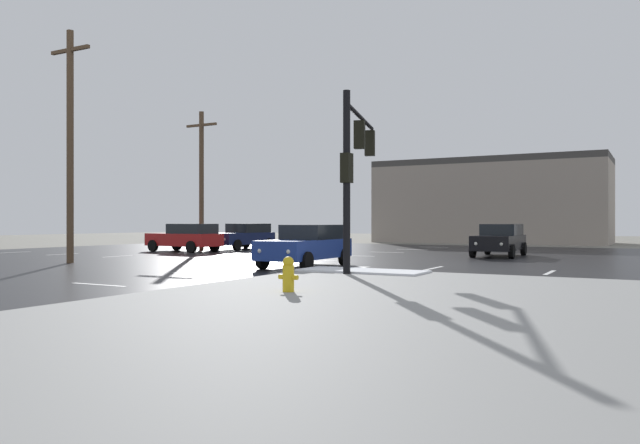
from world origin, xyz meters
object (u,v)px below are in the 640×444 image
sedan_black (500,239)px  sedan_red (186,237)px  sedan_navy (243,236)px  traffic_signal_mast (355,155)px  utility_pole_far (201,178)px  sedan_blue (307,245)px  utility_pole_mid (70,142)px  fire_hydrant (288,274)px

sedan_black → sedan_red: bearing=-77.4°
sedan_red → sedan_black: (16.59, 3.94, 0.00)m
sedan_navy → sedan_black: bearing=92.6°
traffic_signal_mast → utility_pole_far: (-15.16, 10.55, 0.46)m
sedan_blue → utility_pole_mid: 10.86m
sedan_navy → utility_pole_far: (-1.45, -2.23, 3.49)m
sedan_black → traffic_signal_mast: bearing=-8.9°
fire_hydrant → sedan_blue: size_ratio=0.17×
sedan_blue → sedan_black: size_ratio=1.00×
fire_hydrant → utility_pole_far: bearing=134.4°
utility_pole_mid → sedan_navy: bearing=94.8°
traffic_signal_mast → sedan_blue: 4.65m
sedan_black → sedan_navy: 15.53m
sedan_red → utility_pole_mid: utility_pole_mid is taller
fire_hydrant → utility_pole_far: (-16.53, 16.89, 3.80)m
sedan_blue → sedan_red: size_ratio=0.98×
sedan_navy → sedan_blue: bearing=47.9°
traffic_signal_mast → sedan_black: size_ratio=1.22×
traffic_signal_mast → fire_hydrant: traffic_signal_mast is taller
utility_pole_far → sedan_red: bearing=-77.9°
sedan_blue → sedan_red: bearing=-121.4°
sedan_blue → utility_pole_mid: utility_pole_mid is taller
fire_hydrant → sedan_red: size_ratio=0.17×
sedan_navy → sedan_red: bearing=-11.7°
traffic_signal_mast → utility_pole_far: bearing=39.7°
fire_hydrant → sedan_blue: bearing=117.4°
traffic_signal_mast → utility_pole_mid: utility_pole_mid is taller
sedan_blue → sedan_black: same height
sedan_red → utility_pole_mid: size_ratio=0.49×
fire_hydrant → sedan_navy: size_ratio=0.17×
traffic_signal_mast → utility_pole_mid: (-12.55, -0.90, 1.13)m
fire_hydrant → utility_pole_mid: bearing=158.6°
sedan_red → utility_pole_far: size_ratio=0.56×
sedan_blue → sedan_red: same height
fire_hydrant → sedan_red: (-16.14, 15.07, 0.32)m
sedan_blue → fire_hydrant: bearing=25.8°
fire_hydrant → utility_pole_mid: utility_pole_mid is taller
sedan_red → sedan_navy: (1.06, 4.05, 0.00)m
fire_hydrant → sedan_black: bearing=88.6°
sedan_blue → utility_pole_mid: size_ratio=0.48×
sedan_blue → sedan_navy: 15.27m
traffic_signal_mast → sedan_red: 17.42m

